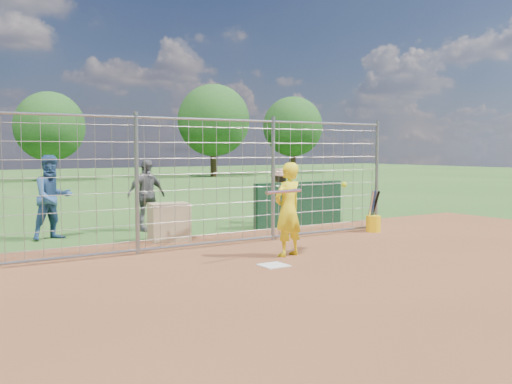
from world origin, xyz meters
TOP-DOWN VIEW (x-y plane):
  - ground at (0.00, 0.00)m, footprint 100.00×100.00m
  - infield_dirt at (0.00, -3.00)m, footprint 18.00×18.00m
  - home_plate at (0.00, -0.20)m, footprint 0.43×0.43m
  - dugout_wall at (3.40, 3.60)m, footprint 2.60×0.20m
  - batter at (0.72, 0.39)m, footprint 0.69×0.53m
  - bystander_a at (-2.37, 4.65)m, footprint 1.01×0.86m
  - bystander_b at (-0.20, 4.80)m, footprint 1.05×0.58m
  - bystander_c at (3.30, 4.30)m, footprint 0.98×0.64m
  - equipment_bin at (-0.38, 3.11)m, footprint 0.87×0.66m
  - equipment_in_play at (0.71, 0.05)m, footprint 1.87×0.25m
  - bucket_with_bats at (4.17, 1.76)m, footprint 0.34×0.39m
  - backstop_fence at (0.00, 2.00)m, footprint 9.08×0.08m
  - tree_line at (3.13, 28.13)m, footprint 44.66×6.72m

SIDE VIEW (x-z plane):
  - ground at x=0.00m, z-range 0.00..0.00m
  - infield_dirt at x=0.00m, z-range 0.01..0.01m
  - home_plate at x=0.00m, z-range 0.00..0.02m
  - bucket_with_bats at x=4.17m, z-range -0.24..0.73m
  - equipment_bin at x=-0.38m, z-range 0.00..0.80m
  - dugout_wall at x=3.40m, z-range 0.00..1.10m
  - bystander_c at x=3.30m, z-range 0.00..1.43m
  - batter at x=0.72m, z-range 0.00..1.69m
  - bystander_b at x=-0.20m, z-range 0.00..1.69m
  - bystander_a at x=-2.37m, z-range 0.00..1.80m
  - equipment_in_play at x=0.71m, z-range 1.14..1.30m
  - backstop_fence at x=0.00m, z-range -0.04..2.56m
  - tree_line at x=3.13m, z-range 0.47..6.95m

